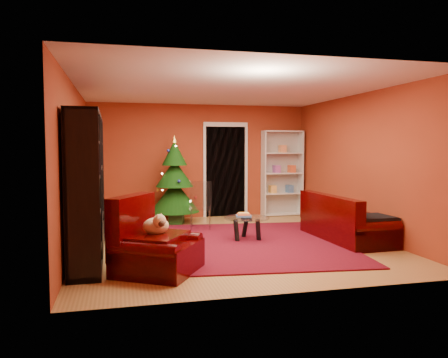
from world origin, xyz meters
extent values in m
cube|color=#A4763D|center=(0.00, 0.00, -0.03)|extent=(5.00, 5.50, 0.05)
cube|color=silver|center=(0.00, 0.00, 2.62)|extent=(5.00, 5.50, 0.05)
cube|color=#95351C|center=(0.00, 2.77, 1.30)|extent=(5.00, 0.05, 2.60)
cube|color=#95351C|center=(-2.52, 0.00, 1.30)|extent=(0.05, 5.50, 2.60)
cube|color=#95351C|center=(2.52, 0.00, 1.30)|extent=(0.05, 5.50, 2.60)
cube|color=#5E0B1A|center=(0.28, -0.21, 0.01)|extent=(3.49, 3.95, 0.02)
cube|color=teal|center=(-1.04, 2.15, 0.14)|extent=(0.28, 0.28, 0.27)
cube|color=#1D5A1D|center=(-0.66, 1.98, 0.14)|extent=(0.36, 0.36, 0.29)
camera|label=1|loc=(-1.83, -7.17, 1.61)|focal=35.00mm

